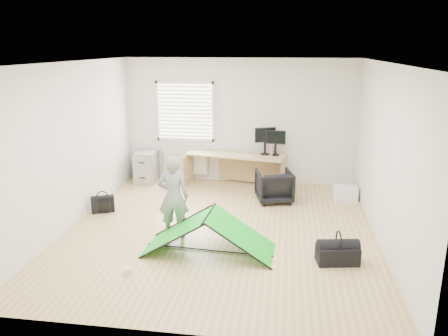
# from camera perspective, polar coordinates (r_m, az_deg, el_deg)

# --- Properties ---
(ground) EXTENTS (5.50, 5.50, 0.00)m
(ground) POSITION_cam_1_polar(r_m,az_deg,el_deg) (7.31, -0.45, -8.03)
(ground) COLOR tan
(ground) RESTS_ON ground
(back_wall) EXTENTS (5.00, 0.02, 2.70)m
(back_wall) POSITION_cam_1_polar(r_m,az_deg,el_deg) (9.56, 2.03, 6.09)
(back_wall) COLOR silver
(back_wall) RESTS_ON ground
(window) EXTENTS (1.20, 0.06, 1.20)m
(window) POSITION_cam_1_polar(r_m,az_deg,el_deg) (9.69, -5.12, 7.37)
(window) COLOR silver
(window) RESTS_ON back_wall
(radiator) EXTENTS (1.00, 0.12, 0.60)m
(radiator) POSITION_cam_1_polar(r_m,az_deg,el_deg) (9.87, -5.02, 1.00)
(radiator) COLOR silver
(radiator) RESTS_ON back_wall
(desk) EXTENTS (2.18, 1.04, 0.71)m
(desk) POSITION_cam_1_polar(r_m,az_deg,el_deg) (9.41, 1.52, -0.27)
(desk) COLOR tan
(desk) RESTS_ON ground
(filing_cabinet) EXTENTS (0.47, 0.61, 0.69)m
(filing_cabinet) POSITION_cam_1_polar(r_m,az_deg,el_deg) (9.87, -10.09, 0.20)
(filing_cabinet) COLOR #97999C
(filing_cabinet) RESTS_ON ground
(monitor_left) EXTENTS (0.45, 0.25, 0.43)m
(monitor_left) POSITION_cam_1_polar(r_m,az_deg,el_deg) (9.26, 5.39, 3.06)
(monitor_left) COLOR black
(monitor_left) RESTS_ON desk
(monitor_right) EXTENTS (0.42, 0.15, 0.39)m
(monitor_right) POSITION_cam_1_polar(r_m,az_deg,el_deg) (9.22, 6.74, 2.85)
(monitor_right) COLOR black
(monitor_right) RESTS_ON desk
(keyboard) EXTENTS (0.44, 0.22, 0.02)m
(keyboard) POSITION_cam_1_polar(r_m,az_deg,el_deg) (9.11, 2.70, 1.57)
(keyboard) COLOR beige
(keyboard) RESTS_ON desk
(thermos) EXTENTS (0.07, 0.07, 0.22)m
(thermos) POSITION_cam_1_polar(r_m,az_deg,el_deg) (9.23, 6.25, 2.32)
(thermos) COLOR #AE6174
(thermos) RESTS_ON desk
(office_chair) EXTENTS (0.81, 0.82, 0.62)m
(office_chair) POSITION_cam_1_polar(r_m,az_deg,el_deg) (8.54, 6.57, -2.37)
(office_chair) COLOR black
(office_chair) RESTS_ON ground
(person) EXTENTS (0.51, 0.36, 1.33)m
(person) POSITION_cam_1_polar(r_m,az_deg,el_deg) (6.87, -6.65, -3.74)
(person) COLOR gray
(person) RESTS_ON ground
(kite) EXTENTS (1.97, 0.96, 0.59)m
(kite) POSITION_cam_1_polar(r_m,az_deg,el_deg) (6.47, -2.01, -8.43)
(kite) COLOR #11B81E
(kite) RESTS_ON ground
(storage_crate) EXTENTS (0.46, 0.33, 0.26)m
(storage_crate) POSITION_cam_1_polar(r_m,az_deg,el_deg) (8.98, 15.53, -3.16)
(storage_crate) COLOR white
(storage_crate) RESTS_ON ground
(tote_bag) EXTENTS (0.31, 0.15, 0.36)m
(tote_bag) POSITION_cam_1_polar(r_m,az_deg,el_deg) (10.19, -10.73, -0.31)
(tote_bag) COLOR teal
(tote_bag) RESTS_ON ground
(laptop_bag) EXTENTS (0.42, 0.28, 0.31)m
(laptop_bag) POSITION_cam_1_polar(r_m,az_deg,el_deg) (8.28, -15.55, -4.58)
(laptop_bag) COLOR black
(laptop_bag) RESTS_ON ground
(white_box) EXTENTS (0.12, 0.12, 0.09)m
(white_box) POSITION_cam_1_polar(r_m,az_deg,el_deg) (6.11, -12.36, -12.99)
(white_box) COLOR silver
(white_box) RESTS_ON ground
(duffel_bag) EXTENTS (0.62, 0.39, 0.25)m
(duffel_bag) POSITION_cam_1_polar(r_m,az_deg,el_deg) (6.41, 14.60, -10.90)
(duffel_bag) COLOR black
(duffel_bag) RESTS_ON ground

